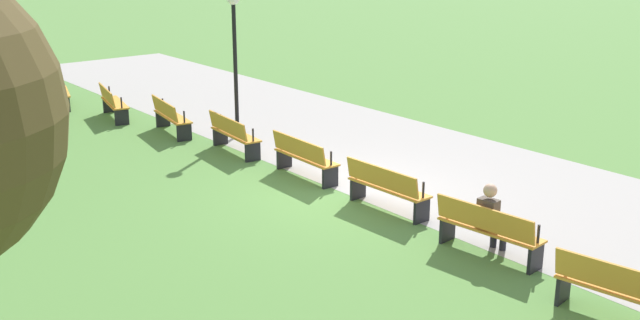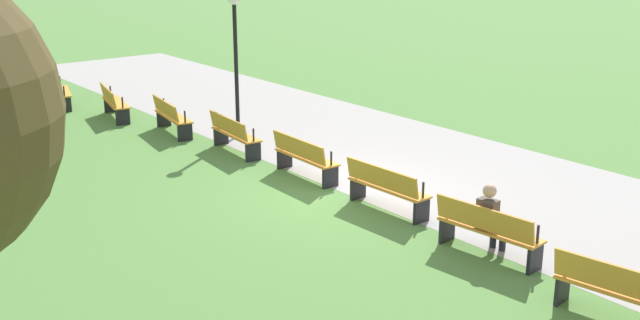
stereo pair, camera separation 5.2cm
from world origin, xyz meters
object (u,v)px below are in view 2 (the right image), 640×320
Objects in this scene: bench_2 at (171,116)px; bench_6 at (487,229)px; bench_5 at (386,187)px; bench_3 at (234,133)px; lamp_post at (235,36)px; bench_1 at (113,102)px; bench_4 at (304,156)px; person_seated at (491,217)px; bench_0 at (59,91)px; bench_7 at (622,292)px; trash_bin at (41,85)px.

bench_6 is (9.99, 0.32, 0.00)m from bench_2.
bench_2 is at bearing -178.20° from bench_5.
bench_3 is 0.50× the size of lamp_post.
bench_6 is at bearing -5.44° from bench_5.
bench_3 is (4.94, 0.79, 0.00)m from bench_1.
bench_4 is 1.00× the size of bench_5.
bench_6 is at bearing -70.17° from person_seated.
bench_0 is 1.01× the size of bench_6.
lamp_post is (-6.24, 0.75, 2.07)m from bench_5.
bench_0 is 2.50m from bench_1.
bench_1 and bench_7 have the same top height.
bench_2 is 2.50m from bench_3.
bench_1 and bench_2 have the same top height.
person_seated is (2.43, -0.02, 0.16)m from bench_5.
bench_5 and bench_6 have the same top height.
trash_bin is at bearing -179.86° from person_seated.
bench_1 is 1.00× the size of bench_2.
bench_4 is 0.99× the size of bench_6.
bench_7 is at bearing -1.80° from bench_4.
lamp_post is (-8.67, 0.77, 1.91)m from person_seated.
bench_1 is 4.57m from lamp_post.
bench_4 is at bearing 14.52° from bench_2.
bench_0 is 14.94m from bench_6.
bench_7 is at bearing -15.53° from person_seated.
bench_0 is 1.47m from trash_bin.
bench_2 is 9.99m from bench_6.
bench_7 is at bearing -12.70° from bench_6.
bench_2 is 12.47m from bench_7.
person_seated is at bearing -2.31° from bench_5.
bench_7 is (4.98, -0.47, 0.00)m from bench_5.
bench_2 is 5.01m from bench_4.
person_seated is (4.94, -0.02, 0.16)m from bench_4.
bench_5 is 2.14× the size of trash_bin.
person_seated is 0.33× the size of lamp_post.
lamp_post reaches higher than bench_4.
bench_0 is at bearing 179.98° from bench_6.
trash_bin is (-11.34, -1.61, -0.06)m from bench_4.
bench_5 is 1.49× the size of person_seated.
bench_0 is at bearing -158.24° from bench_2.
bench_4 is at bearing 25.41° from bench_0.
person_seated is at bearing 16.99° from bench_1.
trash_bin is (-18.83, -1.14, -0.06)m from bench_7.
bench_1 is 0.51× the size of lamp_post.
bench_3 is 9.99m from bench_7.
bench_2 and bench_6 have the same top height.
bench_6 is 0.50× the size of lamp_post.
lamp_post reaches higher than person_seated.
bench_3 is at bearing -36.25° from lamp_post.
bench_2 is at bearing 176.36° from bench_6.
bench_5 is at bearing -6.82° from lamp_post.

